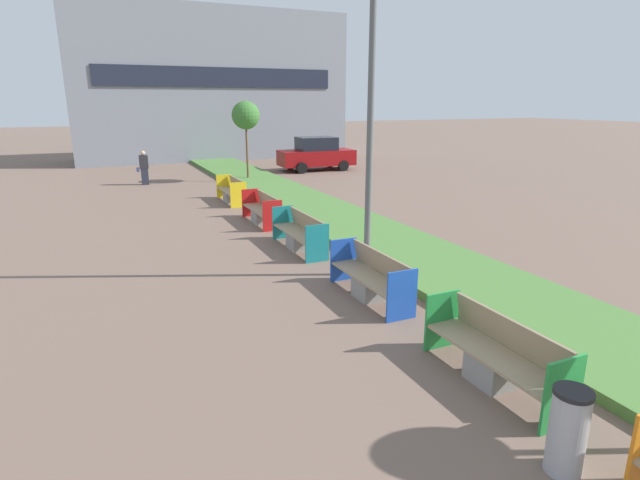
{
  "coord_description": "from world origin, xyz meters",
  "views": [
    {
      "loc": [
        -3.85,
        2.41,
        3.82
      ],
      "look_at": [
        0.9,
        12.88,
        0.6
      ],
      "focal_mm": 28.0,
      "sensor_mm": 36.0,
      "label": 1
    }
  ],
  "objects_px": {
    "bench_blue_frame": "(371,280)",
    "litter_bin": "(568,431)",
    "street_lamp_post": "(372,54)",
    "bench_red_frame": "(262,212)",
    "bench_yellow_frame": "(232,193)",
    "sapling_tree_far": "(246,116)",
    "bench_teal_frame": "(300,235)",
    "bench_green_frame": "(495,358)",
    "parked_car_distant": "(316,154)",
    "pedestrian_walking": "(144,168)"
  },
  "relations": [
    {
      "from": "bench_blue_frame",
      "to": "litter_bin",
      "type": "relative_size",
      "value": 2.4
    },
    {
      "from": "bench_blue_frame",
      "to": "litter_bin",
      "type": "distance_m",
      "value": 5.11
    },
    {
      "from": "bench_red_frame",
      "to": "bench_green_frame",
      "type": "bearing_deg",
      "value": -90.0
    },
    {
      "from": "litter_bin",
      "to": "bench_teal_frame",
      "type": "bearing_deg",
      "value": 86.22
    },
    {
      "from": "litter_bin",
      "to": "street_lamp_post",
      "type": "distance_m",
      "value": 7.72
    },
    {
      "from": "bench_green_frame",
      "to": "sapling_tree_far",
      "type": "distance_m",
      "value": 19.36
    },
    {
      "from": "bench_red_frame",
      "to": "sapling_tree_far",
      "type": "bearing_deg",
      "value": 76.51
    },
    {
      "from": "litter_bin",
      "to": "bench_yellow_frame",
      "type": "bearing_deg",
      "value": 87.9
    },
    {
      "from": "litter_bin",
      "to": "bench_red_frame",
      "type": "bearing_deg",
      "value": 87.24
    },
    {
      "from": "bench_blue_frame",
      "to": "bench_yellow_frame",
      "type": "height_order",
      "value": "same"
    },
    {
      "from": "bench_yellow_frame",
      "to": "parked_car_distant",
      "type": "distance_m",
      "value": 9.8
    },
    {
      "from": "bench_green_frame",
      "to": "sapling_tree_far",
      "type": "xyz_separation_m",
      "value": [
        2.08,
        19.05,
        2.75
      ]
    },
    {
      "from": "bench_yellow_frame",
      "to": "litter_bin",
      "type": "bearing_deg",
      "value": -92.1
    },
    {
      "from": "bench_green_frame",
      "to": "street_lamp_post",
      "type": "bearing_deg",
      "value": 82.58
    },
    {
      "from": "litter_bin",
      "to": "bench_blue_frame",
      "type": "bearing_deg",
      "value": 83.47
    },
    {
      "from": "bench_yellow_frame",
      "to": "sapling_tree_far",
      "type": "relative_size",
      "value": 0.58
    },
    {
      "from": "bench_blue_frame",
      "to": "bench_teal_frame",
      "type": "xyz_separation_m",
      "value": [
        0.0,
        3.75,
        0.0
      ]
    },
    {
      "from": "sapling_tree_far",
      "to": "pedestrian_walking",
      "type": "height_order",
      "value": "sapling_tree_far"
    },
    {
      "from": "bench_green_frame",
      "to": "bench_blue_frame",
      "type": "xyz_separation_m",
      "value": [
        0.0,
        3.42,
        0.0
      ]
    },
    {
      "from": "bench_green_frame",
      "to": "bench_blue_frame",
      "type": "distance_m",
      "value": 3.42
    },
    {
      "from": "bench_blue_frame",
      "to": "pedestrian_walking",
      "type": "height_order",
      "value": "pedestrian_walking"
    },
    {
      "from": "bench_blue_frame",
      "to": "bench_green_frame",
      "type": "bearing_deg",
      "value": -90.0
    },
    {
      "from": "bench_green_frame",
      "to": "street_lamp_post",
      "type": "distance_m",
      "value": 6.42
    },
    {
      "from": "bench_blue_frame",
      "to": "bench_red_frame",
      "type": "distance_m",
      "value": 6.97
    },
    {
      "from": "bench_green_frame",
      "to": "bench_red_frame",
      "type": "height_order",
      "value": "same"
    },
    {
      "from": "pedestrian_walking",
      "to": "bench_teal_frame",
      "type": "bearing_deg",
      "value": -78.31
    },
    {
      "from": "bench_teal_frame",
      "to": "bench_red_frame",
      "type": "height_order",
      "value": "same"
    },
    {
      "from": "bench_blue_frame",
      "to": "street_lamp_post",
      "type": "bearing_deg",
      "value": 64.26
    },
    {
      "from": "street_lamp_post",
      "to": "bench_teal_frame",
      "type": "bearing_deg",
      "value": 103.73
    },
    {
      "from": "bench_green_frame",
      "to": "bench_blue_frame",
      "type": "height_order",
      "value": "same"
    },
    {
      "from": "bench_teal_frame",
      "to": "sapling_tree_far",
      "type": "distance_m",
      "value": 12.38
    },
    {
      "from": "bench_blue_frame",
      "to": "bench_red_frame",
      "type": "relative_size",
      "value": 1.03
    },
    {
      "from": "bench_green_frame",
      "to": "bench_yellow_frame",
      "type": "xyz_separation_m",
      "value": [
        -0.0,
        14.15,
        -0.0
      ]
    },
    {
      "from": "bench_green_frame",
      "to": "bench_red_frame",
      "type": "distance_m",
      "value": 10.38
    },
    {
      "from": "street_lamp_post",
      "to": "bench_red_frame",
      "type": "bearing_deg",
      "value": 96.1
    },
    {
      "from": "bench_red_frame",
      "to": "parked_car_distant",
      "type": "xyz_separation_m",
      "value": [
        6.74,
        10.87,
        0.54
      ]
    },
    {
      "from": "bench_green_frame",
      "to": "bench_red_frame",
      "type": "bearing_deg",
      "value": 90.0
    },
    {
      "from": "bench_red_frame",
      "to": "bench_yellow_frame",
      "type": "xyz_separation_m",
      "value": [
        -0.0,
        3.77,
        -0.0
      ]
    },
    {
      "from": "bench_yellow_frame",
      "to": "parked_car_distant",
      "type": "height_order",
      "value": "parked_car_distant"
    },
    {
      "from": "bench_blue_frame",
      "to": "bench_teal_frame",
      "type": "relative_size",
      "value": 0.95
    },
    {
      "from": "street_lamp_post",
      "to": "parked_car_distant",
      "type": "bearing_deg",
      "value": 69.7
    },
    {
      "from": "litter_bin",
      "to": "sapling_tree_far",
      "type": "xyz_separation_m",
      "value": [
        2.66,
        20.71,
        2.64
      ]
    },
    {
      "from": "sapling_tree_far",
      "to": "bench_teal_frame",
      "type": "bearing_deg",
      "value": -99.92
    },
    {
      "from": "bench_teal_frame",
      "to": "bench_green_frame",
      "type": "bearing_deg",
      "value": -90.01
    },
    {
      "from": "litter_bin",
      "to": "parked_car_distant",
      "type": "distance_m",
      "value": 24.06
    },
    {
      "from": "bench_blue_frame",
      "to": "parked_car_distant",
      "type": "height_order",
      "value": "parked_car_distant"
    },
    {
      "from": "pedestrian_walking",
      "to": "litter_bin",
      "type": "bearing_deg",
      "value": -84.54
    },
    {
      "from": "bench_red_frame",
      "to": "street_lamp_post",
      "type": "xyz_separation_m",
      "value": [
        0.61,
        -5.71,
        4.35
      ]
    },
    {
      "from": "bench_green_frame",
      "to": "litter_bin",
      "type": "distance_m",
      "value": 1.76
    },
    {
      "from": "bench_red_frame",
      "to": "sapling_tree_far",
      "type": "relative_size",
      "value": 0.6
    }
  ]
}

